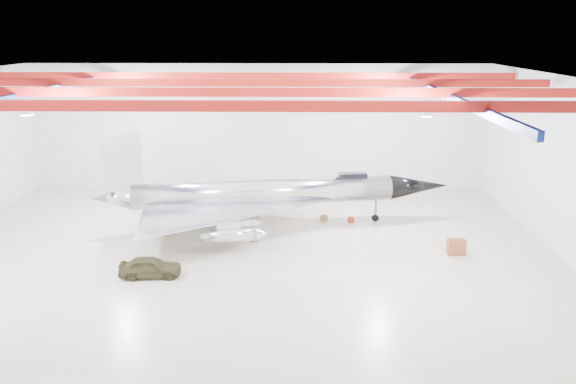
{
  "coord_description": "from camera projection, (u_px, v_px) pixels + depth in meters",
  "views": [
    {
      "loc": [
        3.75,
        -33.9,
        13.54
      ],
      "look_at": [
        2.97,
        2.0,
        3.31
      ],
      "focal_mm": 35.0,
      "sensor_mm": 36.0,
      "label": 1
    }
  ],
  "objects": [
    {
      "name": "wall_right",
      "position": [
        564.0,
        168.0,
        34.45
      ],
      "size": [
        0.0,
        30.0,
        30.0
      ],
      "primitive_type": "plane",
      "rotation": [
        1.57,
        0.0,
        -1.57
      ],
      "color": "silver",
      "rests_on": "floor"
    },
    {
      "name": "floor",
      "position": [
        242.0,
        249.0,
        36.38
      ],
      "size": [
        40.0,
        40.0,
        0.0
      ],
      "primitive_type": "plane",
      "color": "#BEAF97",
      "rests_on": "ground"
    },
    {
      "name": "jet_aircraft",
      "position": [
        264.0,
        196.0,
        40.06
      ],
      "size": [
        25.7,
        16.87,
        7.03
      ],
      "rotation": [
        0.0,
        0.0,
        0.16
      ],
      "color": "silver",
      "rests_on": "floor"
    },
    {
      "name": "desk",
      "position": [
        456.0,
        247.0,
        35.36
      ],
      "size": [
        1.15,
        0.63,
        1.03
      ],
      "primitive_type": "cube",
      "rotation": [
        0.0,
        0.0,
        0.06
      ],
      "color": "brown",
      "rests_on": "floor"
    },
    {
      "name": "engine_drum",
      "position": [
        255.0,
        238.0,
        37.73
      ],
      "size": [
        0.55,
        0.55,
        0.44
      ],
      "primitive_type": "cylinder",
      "rotation": [
        0.0,
        0.0,
        0.12
      ],
      "color": "#59595B",
      "rests_on": "floor"
    },
    {
      "name": "toolbox_red",
      "position": [
        232.0,
        204.0,
        45.55
      ],
      "size": [
        0.51,
        0.45,
        0.3
      ],
      "primitive_type": "cube",
      "rotation": [
        0.0,
        0.0,
        -0.27
      ],
      "color": "maroon",
      "rests_on": "floor"
    },
    {
      "name": "tool_chest",
      "position": [
        351.0,
        220.0,
        41.46
      ],
      "size": [
        0.57,
        0.57,
        0.41
      ],
      "primitive_type": "cylinder",
      "rotation": [
        0.0,
        0.0,
        0.3
      ],
      "color": "maroon",
      "rests_on": "floor"
    },
    {
      "name": "spares_box",
      "position": [
        293.0,
        202.0,
        45.79
      ],
      "size": [
        0.52,
        0.52,
        0.4
      ],
      "primitive_type": "cylinder",
      "rotation": [
        0.0,
        0.0,
        -0.17
      ],
      "color": "#59595B",
      "rests_on": "floor"
    },
    {
      "name": "wall_back",
      "position": [
        257.0,
        127.0,
        49.3
      ],
      "size": [
        40.0,
        0.0,
        40.0
      ],
      "primitive_type": "plane",
      "rotation": [
        1.57,
        0.0,
        0.0
      ],
      "color": "silver",
      "rests_on": "floor"
    },
    {
      "name": "ceiling_structure",
      "position": [
        238.0,
        88.0,
        33.55
      ],
      "size": [
        39.5,
        29.5,
        1.08
      ],
      "color": "maroon",
      "rests_on": "ceiling"
    },
    {
      "name": "crate_small",
      "position": [
        152.0,
        210.0,
        43.95
      ],
      "size": [
        0.38,
        0.31,
        0.25
      ],
      "primitive_type": "cube",
      "rotation": [
        0.0,
        0.0,
        0.06
      ],
      "color": "#59595B",
      "rests_on": "floor"
    },
    {
      "name": "parts_bin",
      "position": [
        324.0,
        218.0,
        41.93
      ],
      "size": [
        0.55,
        0.45,
        0.38
      ],
      "primitive_type": "cube",
      "rotation": [
        0.0,
        0.0,
        0.04
      ],
      "color": "olive",
      "rests_on": "floor"
    },
    {
      "name": "ceiling",
      "position": [
        237.0,
        77.0,
        33.37
      ],
      "size": [
        40.0,
        40.0,
        0.0
      ],
      "primitive_type": "plane",
      "rotation": [
        3.14,
        0.0,
        0.0
      ],
      "color": "#0A0F38",
      "rests_on": "wall_back"
    },
    {
      "name": "crate_ply",
      "position": [
        169.0,
        230.0,
        39.49
      ],
      "size": [
        0.57,
        0.52,
        0.32
      ],
      "primitive_type": "cube",
      "rotation": [
        0.0,
        0.0,
        0.43
      ],
      "color": "olive",
      "rests_on": "floor"
    },
    {
      "name": "oil_barrel",
      "position": [
        254.0,
        214.0,
        42.87
      ],
      "size": [
        0.69,
        0.61,
        0.4
      ],
      "primitive_type": "cube",
      "rotation": [
        0.0,
        0.0,
        0.31
      ],
      "color": "olive",
      "rests_on": "floor"
    },
    {
      "name": "jeep",
      "position": [
        150.0,
        267.0,
        32.14
      ],
      "size": [
        3.6,
        1.66,
        1.2
      ],
      "primitive_type": "imported",
      "rotation": [
        0.0,
        0.0,
        1.64
      ],
      "color": "#38351C",
      "rests_on": "floor"
    }
  ]
}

